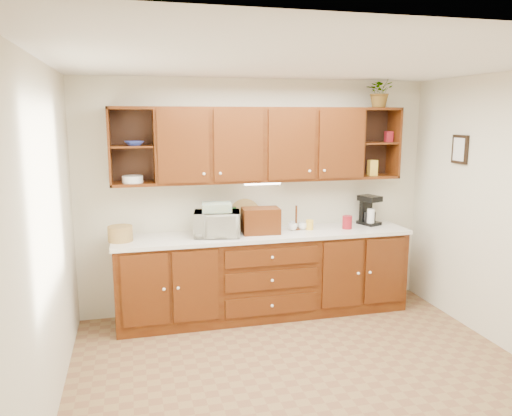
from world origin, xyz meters
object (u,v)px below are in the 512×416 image
potted_plant (380,91)px  bread_box (261,221)px  coffee_maker (369,210)px  microwave (217,224)px

potted_plant → bread_box: bearing=-176.0°
coffee_maker → bread_box: bearing=166.8°
microwave → bread_box: (0.48, 0.01, 0.01)m
microwave → potted_plant: size_ratio=1.36×
bread_box → coffee_maker: 1.36m
coffee_maker → potted_plant: (0.05, -0.05, 1.36)m
microwave → coffee_maker: size_ratio=1.40×
potted_plant → microwave: bearing=-176.6°
bread_box → coffee_maker: size_ratio=1.17×
microwave → coffee_maker: coffee_maker is taller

